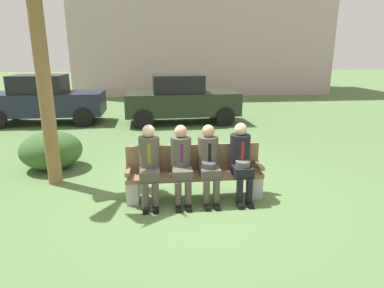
# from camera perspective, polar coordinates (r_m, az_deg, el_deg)

# --- Properties ---
(ground_plane) EXTENTS (80.00, 80.00, 0.00)m
(ground_plane) POSITION_cam_1_polar(r_m,az_deg,el_deg) (5.86, 1.13, -8.62)
(ground_plane) COLOR #50723E
(park_bench) EXTENTS (2.29, 0.44, 0.90)m
(park_bench) POSITION_cam_1_polar(r_m,az_deg,el_deg) (5.58, 0.40, -5.05)
(park_bench) COLOR brown
(park_bench) RESTS_ON ground
(seated_man_leftmost) EXTENTS (0.34, 0.72, 1.30)m
(seated_man_leftmost) POSITION_cam_1_polar(r_m,az_deg,el_deg) (5.33, -7.44, -2.89)
(seated_man_leftmost) COLOR #4C473D
(seated_man_leftmost) RESTS_ON ground
(seated_man_centerleft) EXTENTS (0.34, 0.72, 1.28)m
(seated_man_centerleft) POSITION_cam_1_polar(r_m,az_deg,el_deg) (5.34, -1.86, -2.81)
(seated_man_centerleft) COLOR #4C473D
(seated_man_centerleft) RESTS_ON ground
(seated_man_centerright) EXTENTS (0.34, 0.72, 1.28)m
(seated_man_centerright) POSITION_cam_1_polar(r_m,az_deg,el_deg) (5.39, 2.96, -2.71)
(seated_man_centerright) COLOR #4C473D
(seated_man_centerright) RESTS_ON ground
(seated_man_rightmost) EXTENTS (0.34, 0.72, 1.29)m
(seated_man_rightmost) POSITION_cam_1_polar(r_m,az_deg,el_deg) (5.50, 8.58, -2.40)
(seated_man_rightmost) COLOR black
(seated_man_rightmost) RESTS_ON ground
(shrub_near_bench) EXTENTS (1.29, 1.18, 0.80)m
(shrub_near_bench) POSITION_cam_1_polar(r_m,az_deg,el_deg) (7.58, -23.39, -1.00)
(shrub_near_bench) COLOR #335C27
(shrub_near_bench) RESTS_ON ground
(parked_car_near) EXTENTS (3.91, 1.72, 1.68)m
(parked_car_near) POSITION_cam_1_polar(r_m,az_deg,el_deg) (12.52, -24.35, 7.09)
(parked_car_near) COLOR #1E2338
(parked_car_near) RESTS_ON ground
(parked_car_far) EXTENTS (3.96, 1.83, 1.68)m
(parked_car_far) POSITION_cam_1_polar(r_m,az_deg,el_deg) (11.49, -1.92, 7.81)
(parked_car_far) COLOR #232D1E
(parked_car_far) RESTS_ON ground
(building_backdrop) EXTENTS (15.57, 6.60, 8.89)m
(building_backdrop) POSITION_cam_1_polar(r_m,az_deg,el_deg) (21.95, 1.36, 21.06)
(building_backdrop) COLOR #BDA0A5
(building_backdrop) RESTS_ON ground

